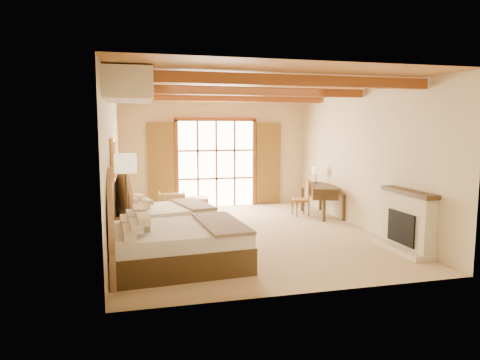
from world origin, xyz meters
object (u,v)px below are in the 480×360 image
object	(u,v)px
bed_far	(159,216)
armchair	(172,203)
desk	(322,199)
nightstand	(130,235)
bed_near	(167,241)

from	to	relation	value
bed_far	armchair	size ratio (longest dim) A/B	3.16
armchair	desk	xyz separation A→B (m)	(3.85, -0.98, 0.11)
nightstand	desk	xyz separation A→B (m)	(4.90, 2.14, 0.13)
bed_near	desk	world-z (taller)	bed_near
bed_near	bed_far	xyz separation A→B (m)	(0.01, 2.40, -0.06)
bed_far	armchair	distance (m)	1.92
nightstand	desk	world-z (taller)	desk
desk	armchair	bearing A→B (deg)	-176.05
bed_near	armchair	size ratio (longest dim) A/B	3.33
nightstand	desk	distance (m)	5.35
bed_far	nightstand	distance (m)	1.39
bed_near	nightstand	size ratio (longest dim) A/B	3.81
bed_near	nightstand	bearing A→B (deg)	113.36
nightstand	armchair	size ratio (longest dim) A/B	0.87
bed_near	armchair	xyz separation A→B (m)	(0.45, 4.27, -0.13)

